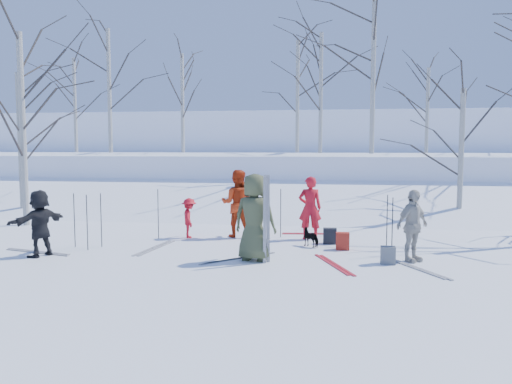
% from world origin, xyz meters
% --- Properties ---
extents(ground, '(120.00, 120.00, 0.00)m').
position_xyz_m(ground, '(0.00, 0.00, 0.00)').
color(ground, white).
rests_on(ground, ground).
extents(snow_ramp, '(70.00, 9.49, 4.12)m').
position_xyz_m(snow_ramp, '(0.00, 7.00, 0.15)').
color(snow_ramp, white).
rests_on(snow_ramp, ground).
extents(snow_plateau, '(70.00, 18.00, 2.20)m').
position_xyz_m(snow_plateau, '(0.00, 17.00, 1.00)').
color(snow_plateau, white).
rests_on(snow_plateau, ground).
extents(far_hill, '(90.00, 30.00, 6.00)m').
position_xyz_m(far_hill, '(0.00, 38.00, 2.00)').
color(far_hill, white).
rests_on(far_hill, ground).
extents(skier_olive_center, '(1.03, 0.77, 1.91)m').
position_xyz_m(skier_olive_center, '(0.31, -0.76, 0.95)').
color(skier_olive_center, '#3E4529').
rests_on(skier_olive_center, ground).
extents(skier_red_north, '(0.65, 0.46, 1.69)m').
position_xyz_m(skier_red_north, '(1.39, 1.99, 0.85)').
color(skier_red_north, red).
rests_on(skier_red_north, ground).
extents(skier_redor_behind, '(0.93, 0.74, 1.85)m').
position_xyz_m(skier_redor_behind, '(-0.60, 2.03, 0.93)').
color(skier_redor_behind, '#B22C0D').
rests_on(skier_redor_behind, ground).
extents(skier_red_seated, '(0.61, 0.80, 1.09)m').
position_xyz_m(skier_red_seated, '(-1.87, 1.68, 0.55)').
color(skier_red_seated, red).
rests_on(skier_red_seated, ground).
extents(skier_cream_east, '(0.94, 0.90, 1.57)m').
position_xyz_m(skier_cream_east, '(3.69, -0.34, 0.78)').
color(skier_cream_east, beige).
rests_on(skier_cream_east, ground).
extents(skier_grey_west, '(0.95, 1.47, 1.52)m').
position_xyz_m(skier_grey_west, '(-4.56, -1.06, 0.76)').
color(skier_grey_west, black).
rests_on(skier_grey_west, ground).
extents(dog, '(0.59, 0.55, 0.47)m').
position_xyz_m(dog, '(1.48, 0.99, 0.23)').
color(dog, black).
rests_on(dog, ground).
extents(upright_ski_left, '(0.10, 0.17, 1.90)m').
position_xyz_m(upright_ski_left, '(0.57, -1.03, 0.95)').
color(upright_ski_left, silver).
rests_on(upright_ski_left, ground).
extents(upright_ski_right, '(0.09, 0.23, 1.89)m').
position_xyz_m(upright_ski_right, '(0.63, -0.94, 0.95)').
color(upright_ski_right, silver).
rests_on(upright_ski_right, ground).
extents(ski_pair_a, '(1.79, 2.07, 0.02)m').
position_xyz_m(ski_pair_a, '(3.70, -1.00, 0.01)').
color(ski_pair_a, silver).
rests_on(ski_pair_a, ground).
extents(ski_pair_b, '(1.48, 2.03, 0.02)m').
position_xyz_m(ski_pair_b, '(2.02, -0.92, 0.01)').
color(ski_pair_b, '#AE1822').
rests_on(ski_pair_b, ground).
extents(ski_pair_c, '(0.67, 1.95, 0.02)m').
position_xyz_m(ski_pair_c, '(-2.31, 0.18, 0.01)').
color(ski_pair_c, silver).
rests_on(ski_pair_c, ground).
extents(ski_pair_d, '(1.10, 2.00, 0.02)m').
position_xyz_m(ski_pair_d, '(-4.88, -0.69, 0.01)').
color(ski_pair_d, silver).
rests_on(ski_pair_d, ground).
extents(ski_pair_e, '(0.63, 1.95, 0.02)m').
position_xyz_m(ski_pair_e, '(1.52, 2.80, 0.01)').
color(ski_pair_e, '#AE1822').
rests_on(ski_pair_e, ground).
extents(ski_pair_f, '(2.10, 2.10, 0.02)m').
position_xyz_m(ski_pair_f, '(-0.07, -0.64, 0.01)').
color(ski_pair_f, silver).
rests_on(ski_pair_f, ground).
extents(ski_pole_a, '(0.02, 0.02, 1.34)m').
position_xyz_m(ski_pole_a, '(0.59, 2.13, 0.67)').
color(ski_pole_a, black).
rests_on(ski_pole_a, ground).
extents(ski_pole_b, '(0.02, 0.02, 1.34)m').
position_xyz_m(ski_pole_b, '(3.33, 0.16, 0.67)').
color(ski_pole_b, black).
rests_on(ski_pole_b, ground).
extents(ski_pole_c, '(0.02, 0.02, 1.34)m').
position_xyz_m(ski_pole_c, '(3.28, 0.81, 0.67)').
color(ski_pole_c, black).
rests_on(ski_pole_c, ground).
extents(ski_pole_d, '(0.02, 0.02, 1.34)m').
position_xyz_m(ski_pole_d, '(-3.83, -0.27, 0.67)').
color(ski_pole_d, black).
rests_on(ski_pole_d, ground).
extents(ski_pole_e, '(0.02, 0.02, 1.34)m').
position_xyz_m(ski_pole_e, '(-4.33, 0.05, 0.67)').
color(ski_pole_e, black).
rests_on(ski_pole_e, ground).
extents(ski_pole_f, '(0.02, 0.02, 1.34)m').
position_xyz_m(ski_pole_f, '(-2.67, 1.47, 0.67)').
color(ski_pole_f, black).
rests_on(ski_pole_f, ground).
extents(ski_pole_g, '(0.02, 0.02, 1.34)m').
position_xyz_m(ski_pole_g, '(-3.67, 0.14, 0.67)').
color(ski_pole_g, black).
rests_on(ski_pole_g, ground).
extents(backpack_red, '(0.32, 0.22, 0.42)m').
position_xyz_m(backpack_red, '(2.24, 0.70, 0.21)').
color(backpack_red, maroon).
rests_on(backpack_red, ground).
extents(backpack_grey, '(0.30, 0.20, 0.38)m').
position_xyz_m(backpack_grey, '(3.16, -0.67, 0.19)').
color(backpack_grey, '#5A5E62').
rests_on(backpack_grey, ground).
extents(backpack_dark, '(0.34, 0.24, 0.40)m').
position_xyz_m(backpack_dark, '(1.93, 1.41, 0.20)').
color(backpack_dark, black).
rests_on(backpack_dark, ground).
extents(birch_plateau_a, '(4.08, 4.08, 4.97)m').
position_xyz_m(birch_plateau_a, '(-5.59, 13.43, 4.68)').
color(birch_plateau_a, silver).
rests_on(birch_plateau_a, snow_plateau).
extents(birch_plateau_b, '(4.75, 4.75, 5.93)m').
position_xyz_m(birch_plateau_b, '(-8.71, 11.69, 5.16)').
color(birch_plateau_b, silver).
rests_on(birch_plateau_b, snow_plateau).
extents(birch_plateau_c, '(4.46, 4.46, 5.52)m').
position_xyz_m(birch_plateau_c, '(1.42, 12.22, 4.96)').
color(birch_plateau_c, silver).
rests_on(birch_plateau_c, snow_plateau).
extents(birch_plateau_d, '(4.09, 4.09, 4.99)m').
position_xyz_m(birch_plateau_d, '(-11.69, 13.89, 4.70)').
color(birch_plateau_d, silver).
rests_on(birch_plateau_d, snow_plateau).
extents(birch_plateau_e, '(3.39, 3.39, 3.98)m').
position_xyz_m(birch_plateau_e, '(6.37, 13.24, 4.19)').
color(birch_plateau_e, silver).
rests_on(birch_plateau_e, snow_plateau).
extents(birch_plateau_g, '(5.10, 5.10, 6.43)m').
position_xyz_m(birch_plateau_g, '(3.60, 10.10, 5.41)').
color(birch_plateau_g, silver).
rests_on(birch_plateau_g, snow_plateau).
extents(birch_plateau_h, '(4.68, 4.68, 5.83)m').
position_xyz_m(birch_plateau_h, '(0.13, 15.22, 5.11)').
color(birch_plateau_h, silver).
rests_on(birch_plateau_h, snow_plateau).
extents(birch_edge_a, '(4.81, 4.81, 6.01)m').
position_xyz_m(birch_edge_a, '(-7.63, 3.09, 3.01)').
color(birch_edge_a, silver).
rests_on(birch_edge_a, ground).
extents(birch_edge_d, '(4.18, 4.18, 5.11)m').
position_xyz_m(birch_edge_d, '(-9.08, 5.09, 2.55)').
color(birch_edge_d, silver).
rests_on(birch_edge_d, ground).
extents(birch_edge_e, '(3.65, 3.65, 4.36)m').
position_xyz_m(birch_edge_e, '(6.11, 5.70, 2.18)').
color(birch_edge_e, silver).
rests_on(birch_edge_e, ground).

